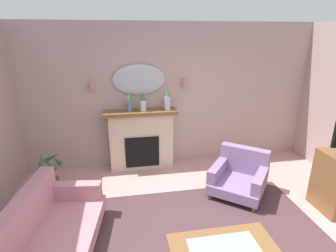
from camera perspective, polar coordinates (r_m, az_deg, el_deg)
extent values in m
cube|color=#B29993|center=(5.19, 0.73, 6.47)|extent=(6.59, 0.10, 2.73)
cube|color=#4C3338|center=(3.69, 8.30, -23.53)|extent=(3.20, 2.40, 0.01)
cube|color=beige|center=(5.15, -5.73, -3.19)|extent=(1.20, 0.28, 1.10)
cube|color=black|center=(5.13, -5.58, -5.37)|extent=(0.64, 0.12, 0.60)
cube|color=brown|center=(4.94, -5.93, 2.96)|extent=(1.36, 0.36, 0.06)
cylinder|color=#4C7093|center=(4.88, -8.31, 4.30)|extent=(0.10, 0.10, 0.21)
cone|color=#4C8447|center=(4.84, -8.42, 6.42)|extent=(0.10, 0.10, 0.16)
cylinder|color=silver|center=(4.89, -5.38, 4.37)|extent=(0.11, 0.11, 0.20)
cone|color=#2D6633|center=(4.85, -5.44, 6.41)|extent=(0.10, 0.10, 0.16)
cylinder|color=silver|center=(4.94, -0.17, 4.97)|extent=(0.12, 0.12, 0.26)
cone|color=#4C8447|center=(4.89, -0.17, 7.35)|extent=(0.10, 0.10, 0.16)
ellipsoid|color=#B2BCC6|center=(4.96, -6.30, 9.88)|extent=(0.96, 0.06, 0.56)
cone|color=#D17066|center=(4.94, -16.22, 8.61)|extent=(0.14, 0.14, 0.14)
cone|color=#D17066|center=(5.05, 3.56, 9.53)|extent=(0.14, 0.14, 0.14)
cube|color=brown|center=(3.03, 11.95, -24.54)|extent=(1.10, 0.60, 0.04)
cube|color=#8C9E99|center=(3.01, 11.98, -24.21)|extent=(0.72, 0.36, 0.01)
cylinder|color=brown|center=(3.51, 18.22, -22.83)|extent=(0.06, 0.06, 0.40)
cube|color=#B77A84|center=(3.61, -22.81, -22.33)|extent=(1.05, 1.79, 0.18)
cube|color=#B77A84|center=(3.54, -29.10, -17.47)|extent=(0.40, 1.71, 0.48)
cube|color=#B77A84|center=(4.08, -19.54, -13.02)|extent=(0.77, 0.26, 0.24)
cylinder|color=brown|center=(4.18, -14.36, -17.38)|extent=(0.07, 0.07, 0.10)
cylinder|color=brown|center=(4.36, -23.52, -16.74)|extent=(0.07, 0.07, 0.10)
cube|color=gray|center=(4.56, 14.72, -12.10)|extent=(1.13, 1.13, 0.16)
cube|color=gray|center=(4.71, 16.12, -6.96)|extent=(0.72, 0.63, 0.45)
cube|color=gray|center=(4.54, 10.74, -9.15)|extent=(0.56, 0.65, 0.22)
cube|color=gray|center=(4.41, 19.26, -10.84)|extent=(0.56, 0.65, 0.22)
cylinder|color=brown|center=(4.43, 9.01, -14.68)|extent=(0.06, 0.06, 0.10)
cylinder|color=brown|center=(4.29, 17.90, -16.63)|extent=(0.06, 0.06, 0.10)
cylinder|color=brown|center=(4.98, 11.80, -10.74)|extent=(0.06, 0.06, 0.10)
cylinder|color=brown|center=(4.86, 19.61, -12.29)|extent=(0.06, 0.06, 0.10)
cylinder|color=brown|center=(5.01, -23.54, -11.25)|extent=(0.22, 0.22, 0.19)
cylinder|color=brown|center=(4.91, -23.85, -9.20)|extent=(0.04, 0.04, 0.21)
cone|color=#2D6633|center=(4.77, -22.82, -6.84)|extent=(0.13, 0.29, 0.28)
cone|color=#2D6633|center=(4.92, -23.65, -6.16)|extent=(0.32, 0.14, 0.22)
cone|color=#2D6633|center=(4.84, -25.67, -6.86)|extent=(0.10, 0.29, 0.27)
cone|color=#2D6633|center=(4.70, -24.37, -7.42)|extent=(0.28, 0.12, 0.29)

